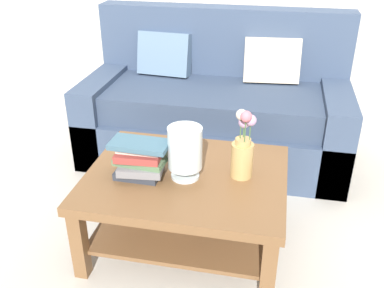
{
  "coord_description": "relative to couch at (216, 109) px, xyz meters",
  "views": [
    {
      "loc": [
        0.4,
        -2.14,
        1.64
      ],
      "look_at": [
        -0.02,
        -0.1,
        0.55
      ],
      "focal_mm": 40.4,
      "sensor_mm": 36.0,
      "label": 1
    }
  ],
  "objects": [
    {
      "name": "glass_hurricane_vase",
      "position": [
        0.01,
        -1.12,
        0.24
      ],
      "size": [
        0.18,
        0.18,
        0.28
      ],
      "color": "silver",
      "rests_on": "coffee_table"
    },
    {
      "name": "flower_pitcher",
      "position": [
        0.3,
        -1.05,
        0.23
      ],
      "size": [
        0.12,
        0.12,
        0.38
      ],
      "color": "tan",
      "rests_on": "coffee_table"
    },
    {
      "name": "coffee_table",
      "position": [
        0.01,
        -1.09,
        -0.04
      ],
      "size": [
        1.04,
        0.84,
        0.45
      ],
      "color": "brown",
      "rests_on": "ground"
    },
    {
      "name": "ground_plane",
      "position": [
        0.03,
        -0.84,
        -0.36
      ],
      "size": [
        10.0,
        10.0,
        0.0
      ],
      "primitive_type": "plane",
      "color": "#B7B2A8"
    },
    {
      "name": "book_stack_main",
      "position": [
        -0.22,
        -1.15,
        0.18
      ],
      "size": [
        0.3,
        0.25,
        0.2
      ],
      "color": "#2D333D",
      "rests_on": "coffee_table"
    },
    {
      "name": "couch",
      "position": [
        0.0,
        0.0,
        0.0
      ],
      "size": [
        1.9,
        0.9,
        1.06
      ],
      "color": "#384760",
      "rests_on": "ground"
    }
  ]
}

